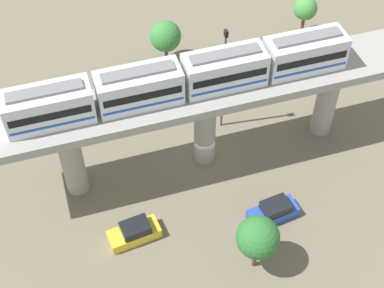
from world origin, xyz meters
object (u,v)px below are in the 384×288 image
(tree_far_corner, at_px, (166,36))
(tree_near_viaduct, at_px, (258,238))
(parked_car_blue, at_px, (274,211))
(parked_car_yellow, at_px, (135,232))
(train, at_px, (183,79))
(signal_post, at_px, (224,77))
(tree_mid_lot, at_px, (305,9))

(tree_far_corner, bearing_deg, tree_near_viaduct, 0.03)
(parked_car_blue, xyz_separation_m, parked_car_yellow, (-1.45, -11.60, 0.00))
(train, distance_m, parked_car_yellow, 13.04)
(tree_near_viaduct, xyz_separation_m, signal_post, (-15.11, 2.51, 2.23))
(parked_car_blue, height_order, tree_near_viaduct, tree_near_viaduct)
(parked_car_blue, relative_size, tree_mid_lot, 0.92)
(parked_car_yellow, distance_m, tree_far_corner, 22.23)
(tree_near_viaduct, height_order, tree_far_corner, tree_near_viaduct)
(train, distance_m, tree_mid_lot, 23.81)
(parked_car_blue, height_order, tree_far_corner, tree_far_corner)
(tree_near_viaduct, xyz_separation_m, tree_mid_lot, (-25.71, 15.75, -0.53))
(parked_car_yellow, bearing_deg, parked_car_blue, 76.12)
(tree_near_viaduct, bearing_deg, parked_car_blue, 139.68)
(parked_car_yellow, xyz_separation_m, signal_post, (-9.88, 10.90, 5.45))
(train, xyz_separation_m, signal_post, (-3.40, 4.77, -4.06))
(parked_car_blue, xyz_separation_m, signal_post, (-11.33, -0.70, 5.45))
(tree_mid_lot, bearing_deg, tree_near_viaduct, -31.49)
(tree_far_corner, bearing_deg, parked_car_blue, 8.39)
(train, relative_size, tree_near_viaduct, 4.86)
(train, height_order, parked_car_blue, train)
(tree_near_viaduct, bearing_deg, parked_car_yellow, -121.97)
(parked_car_blue, height_order, tree_mid_lot, tree_mid_lot)
(train, distance_m, tree_far_corner, 15.70)
(tree_near_viaduct, distance_m, signal_post, 15.48)
(parked_car_yellow, bearing_deg, tree_far_corner, 150.95)
(train, xyz_separation_m, parked_car_yellow, (6.48, -6.13, -9.51))
(train, bearing_deg, tree_near_viaduct, 10.92)
(train, height_order, signal_post, train)
(parked_car_yellow, height_order, tree_far_corner, tree_far_corner)
(train, distance_m, signal_post, 7.13)
(parked_car_yellow, height_order, tree_near_viaduct, tree_near_viaduct)
(parked_car_yellow, relative_size, tree_near_viaduct, 0.78)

